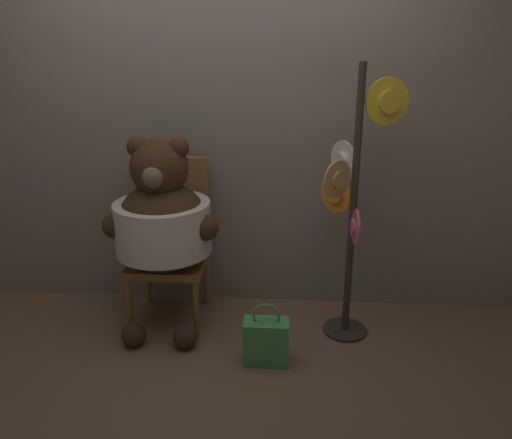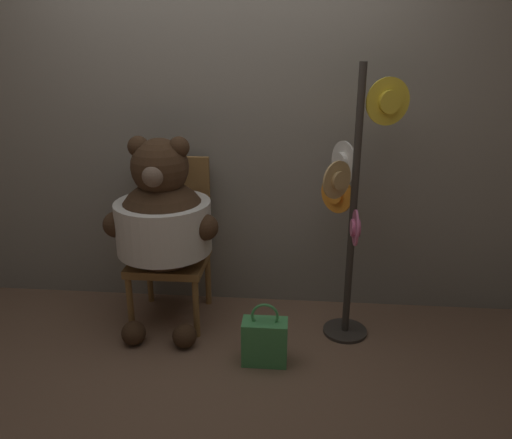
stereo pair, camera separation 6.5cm
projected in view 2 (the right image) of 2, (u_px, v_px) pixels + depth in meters
ground_plane at (215, 337)px, 3.17m from camera, size 14.00×14.00×0.00m
wall_back at (224, 121)px, 3.27m from camera, size 8.00×0.10×2.55m
chair at (172, 238)px, 3.30m from camera, size 0.48×0.48×1.06m
teddy_bear at (163, 221)px, 3.08m from camera, size 0.71×0.63×1.25m
hat_display_rack at (352, 199)px, 2.94m from camera, size 0.48×0.47×1.67m
handbag_on_ground at (265, 341)px, 2.88m from camera, size 0.26×0.14×0.39m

